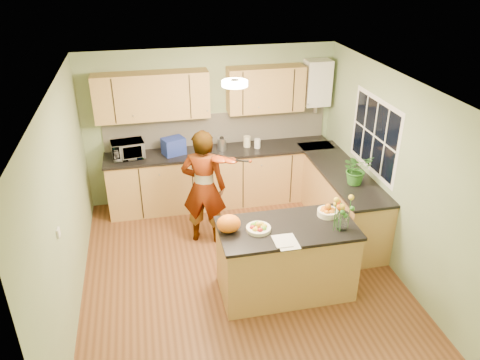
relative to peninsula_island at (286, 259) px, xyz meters
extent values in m
plane|color=#5A3219|center=(-0.47, 0.42, -0.46)|extent=(4.50, 4.50, 0.00)
cube|color=silver|center=(-0.47, 0.42, 2.04)|extent=(4.00, 4.50, 0.02)
cube|color=gray|center=(-0.47, 2.67, 0.79)|extent=(4.00, 0.02, 2.50)
cube|color=gray|center=(-0.47, -1.83, 0.79)|extent=(4.00, 0.02, 2.50)
cube|color=gray|center=(-2.47, 0.42, 0.79)|extent=(0.02, 4.50, 2.50)
cube|color=gray|center=(1.53, 0.42, 0.79)|extent=(0.02, 4.50, 2.50)
cube|color=#AC8044|center=(-0.37, 2.37, -0.01)|extent=(3.60, 0.60, 0.90)
cube|color=black|center=(-0.37, 2.36, 0.46)|extent=(3.64, 0.62, 0.04)
cube|color=#AC8044|center=(1.23, 1.27, -0.01)|extent=(0.60, 2.20, 0.90)
cube|color=black|center=(1.22, 1.27, 0.46)|extent=(0.62, 2.24, 0.04)
cube|color=beige|center=(-0.37, 2.66, 0.74)|extent=(3.60, 0.02, 0.52)
cube|color=#AC8044|center=(-1.37, 2.50, 1.39)|extent=(1.70, 0.34, 0.70)
cube|color=#AC8044|center=(0.38, 2.50, 1.39)|extent=(1.20, 0.34, 0.70)
cube|color=white|center=(1.23, 2.51, 1.44)|extent=(0.40, 0.30, 0.72)
cylinder|color=silver|center=(1.23, 2.51, 1.04)|extent=(0.06, 0.06, 0.20)
cube|color=white|center=(1.52, 1.02, 1.09)|extent=(0.01, 1.30, 1.05)
cube|color=black|center=(1.52, 1.02, 1.09)|extent=(0.01, 1.18, 0.92)
cube|color=white|center=(-2.46, -0.18, 0.84)|extent=(0.02, 0.09, 0.09)
cylinder|color=#FFEABF|center=(-0.47, 0.72, 2.00)|extent=(0.30, 0.30, 0.06)
cylinder|color=white|center=(-0.47, 0.72, 2.03)|extent=(0.10, 0.10, 0.02)
cube|color=#AC8044|center=(0.00, 0.00, -0.02)|extent=(1.58, 0.79, 0.89)
cube|color=black|center=(0.00, 0.00, 0.44)|extent=(1.62, 0.83, 0.04)
cylinder|color=#FBF0C8|center=(-0.35, 0.00, 0.48)|extent=(0.28, 0.28, 0.04)
cylinder|color=#FBF0C8|center=(0.55, 0.15, 0.50)|extent=(0.25, 0.25, 0.07)
cylinder|color=silver|center=(0.60, -0.18, 0.57)|extent=(0.11, 0.11, 0.22)
ellipsoid|color=orange|center=(-0.69, 0.05, 0.57)|extent=(0.34, 0.31, 0.21)
cube|color=white|center=(-0.10, -0.30, 0.47)|extent=(0.23, 0.31, 0.01)
imported|color=#D8A684|center=(-0.80, 1.32, 0.38)|extent=(0.72, 0.58, 1.70)
imported|color=white|center=(-1.81, 2.38, 0.61)|extent=(0.52, 0.38, 0.27)
cube|color=navy|center=(-1.11, 2.37, 0.61)|extent=(0.39, 0.34, 0.26)
cylinder|color=silver|center=(-0.35, 2.38, 0.57)|extent=(0.14, 0.14, 0.19)
sphere|color=black|center=(-0.35, 2.38, 0.70)|extent=(0.07, 0.07, 0.07)
cylinder|color=#FBF0C8|center=(0.07, 2.42, 0.56)|extent=(0.14, 0.14, 0.18)
cylinder|color=white|center=(0.22, 2.34, 0.55)|extent=(0.11, 0.11, 0.15)
imported|color=#2D6C24|center=(1.23, 0.85, 0.69)|extent=(0.41, 0.36, 0.43)
camera|label=1|loc=(-1.51, -4.39, 3.41)|focal=35.00mm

